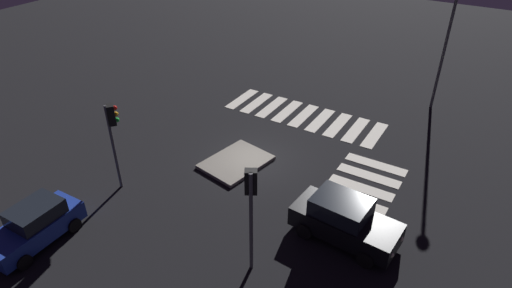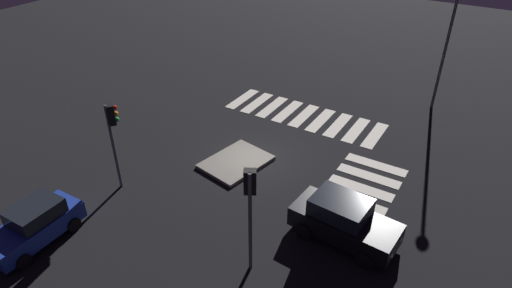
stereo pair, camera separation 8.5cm
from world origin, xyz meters
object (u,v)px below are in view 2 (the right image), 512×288
traffic_island (236,162)px  street_lamp (453,17)px  traffic_light_west (113,126)px  traffic_light_south (250,196)px  car_blue (35,225)px  car_black (344,220)px

traffic_island → street_lamp: 15.21m
traffic_light_west → traffic_light_south: (-1.04, -7.95, 0.06)m
car_blue → traffic_light_south: bearing=111.6°
traffic_island → car_black: size_ratio=0.85×
traffic_island → traffic_light_west: bearing=140.8°
traffic_light_west → street_lamp: street_lamp is taller
traffic_light_south → street_lamp: 17.92m
traffic_island → traffic_light_south: size_ratio=0.86×
traffic_island → car_black: bearing=-108.2°
car_black → traffic_light_south: traffic_light_south is taller
traffic_island → street_lamp: bearing=-31.3°
car_black → traffic_light_west: size_ratio=1.03×
car_blue → traffic_light_west: size_ratio=0.89×
traffic_island → street_lamp: street_lamp is taller
traffic_light_west → street_lamp: (16.45, -10.92, 2.54)m
traffic_light_south → street_lamp: (17.49, -2.97, 2.48)m
car_black → traffic_light_west: traffic_light_west is taller
traffic_island → traffic_light_south: traffic_light_south is taller
car_black → traffic_light_west: bearing=-163.7°
traffic_light_west → street_lamp: size_ratio=0.50×
traffic_island → car_blue: size_ratio=0.98×
traffic_light_west → traffic_light_south: 8.02m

